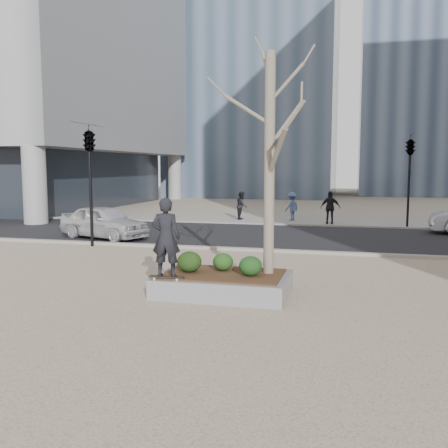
% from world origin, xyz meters
% --- Properties ---
extents(ground, '(120.00, 120.00, 0.00)m').
position_xyz_m(ground, '(0.00, 0.00, 0.00)').
color(ground, tan).
rests_on(ground, ground).
extents(street, '(60.00, 8.00, 0.02)m').
position_xyz_m(street, '(0.00, 10.00, 0.01)').
color(street, black).
rests_on(street, ground).
extents(far_sidewalk, '(60.00, 6.00, 0.02)m').
position_xyz_m(far_sidewalk, '(0.00, 17.00, 0.01)').
color(far_sidewalk, gray).
rests_on(far_sidewalk, ground).
extents(planter, '(3.00, 2.00, 0.45)m').
position_xyz_m(planter, '(1.00, 0.00, 0.23)').
color(planter, gray).
rests_on(planter, ground).
extents(planter_mulch, '(2.70, 1.70, 0.04)m').
position_xyz_m(planter_mulch, '(1.00, 0.00, 0.47)').
color(planter_mulch, '#382314').
rests_on(planter_mulch, planter).
extents(sycamore_tree, '(2.80, 2.80, 6.60)m').
position_xyz_m(sycamore_tree, '(2.00, 0.30, 3.79)').
color(sycamore_tree, gray).
rests_on(sycamore_tree, planter_mulch).
extents(shrub_left, '(0.57, 0.57, 0.49)m').
position_xyz_m(shrub_left, '(0.20, -0.08, 0.73)').
color(shrub_left, black).
rests_on(shrub_left, planter_mulch).
extents(shrub_middle, '(0.49, 0.49, 0.41)m').
position_xyz_m(shrub_middle, '(0.92, 0.29, 0.70)').
color(shrub_middle, '#1E3E13').
rests_on(shrub_middle, planter_mulch).
extents(shrub_right, '(0.53, 0.53, 0.45)m').
position_xyz_m(shrub_right, '(1.66, -0.13, 0.71)').
color(shrub_right, '#103313').
rests_on(shrub_right, planter_mulch).
extents(skateboard, '(0.79, 0.26, 0.08)m').
position_xyz_m(skateboard, '(-0.10, -0.80, 0.49)').
color(skateboard, black).
rests_on(skateboard, planter).
extents(skateboarder, '(0.68, 0.48, 1.75)m').
position_xyz_m(skateboarder, '(-0.10, -0.80, 1.40)').
color(skateboarder, black).
rests_on(skateboarder, skateboard).
extents(police_car, '(4.31, 2.81, 1.36)m').
position_xyz_m(police_car, '(-5.99, 7.47, 0.70)').
color(police_car, silver).
rests_on(police_car, street).
extents(pedestrian_a, '(0.65, 0.80, 1.56)m').
position_xyz_m(pedestrian_a, '(-2.10, 16.17, 0.80)').
color(pedestrian_a, black).
rests_on(pedestrian_a, far_sidewalk).
extents(pedestrian_b, '(1.02, 1.16, 1.56)m').
position_xyz_m(pedestrian_b, '(0.67, 16.22, 0.80)').
color(pedestrian_b, '#435679').
rests_on(pedestrian_b, far_sidewalk).
extents(pedestrian_c, '(1.03, 0.51, 1.69)m').
position_xyz_m(pedestrian_c, '(2.79, 15.03, 0.87)').
color(pedestrian_c, black).
rests_on(pedestrian_c, far_sidewalk).
extents(traffic_light_near, '(0.60, 2.48, 4.50)m').
position_xyz_m(traffic_light_near, '(-5.50, 5.60, 2.25)').
color(traffic_light_near, black).
rests_on(traffic_light_near, ground).
extents(traffic_light_far, '(0.60, 2.48, 4.50)m').
position_xyz_m(traffic_light_far, '(6.50, 14.60, 2.25)').
color(traffic_light_far, black).
rests_on(traffic_light_far, ground).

